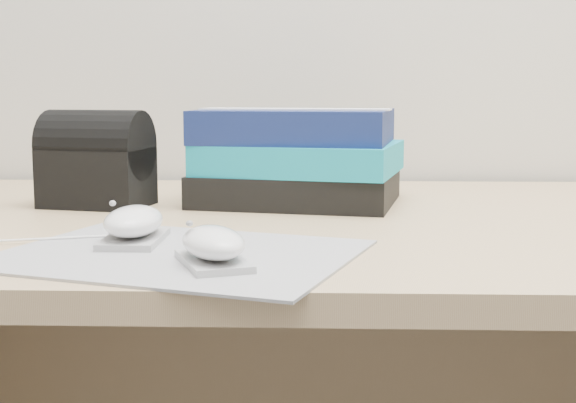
{
  "coord_description": "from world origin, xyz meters",
  "views": [
    {
      "loc": [
        -0.08,
        0.54,
        0.9
      ],
      "look_at": [
        -0.12,
        1.43,
        0.77
      ],
      "focal_mm": 50.0,
      "sensor_mm": 36.0,
      "label": 1
    }
  ],
  "objects_px": {
    "mouse_rear": "(134,224)",
    "pouch": "(96,160)",
    "book_stack": "(298,157)",
    "mouse_front": "(213,246)",
    "desk": "(374,371)"
  },
  "relations": [
    {
      "from": "desk",
      "to": "pouch",
      "type": "relative_size",
      "value": 10.06
    },
    {
      "from": "mouse_rear",
      "to": "pouch",
      "type": "relative_size",
      "value": 0.68
    },
    {
      "from": "desk",
      "to": "book_stack",
      "type": "height_order",
      "value": "book_stack"
    },
    {
      "from": "book_stack",
      "to": "pouch",
      "type": "distance_m",
      "value": 0.29
    },
    {
      "from": "mouse_rear",
      "to": "book_stack",
      "type": "distance_m",
      "value": 0.37
    },
    {
      "from": "book_stack",
      "to": "mouse_front",
      "type": "bearing_deg",
      "value": -99.1
    },
    {
      "from": "mouse_front",
      "to": "mouse_rear",
      "type": "bearing_deg",
      "value": 132.83
    },
    {
      "from": "pouch",
      "to": "book_stack",
      "type": "bearing_deg",
      "value": 8.91
    },
    {
      "from": "mouse_rear",
      "to": "pouch",
      "type": "height_order",
      "value": "pouch"
    },
    {
      "from": "mouse_rear",
      "to": "book_stack",
      "type": "bearing_deg",
      "value": 62.71
    },
    {
      "from": "desk",
      "to": "book_stack",
      "type": "relative_size",
      "value": 5.03
    },
    {
      "from": "desk",
      "to": "mouse_rear",
      "type": "distance_m",
      "value": 0.46
    },
    {
      "from": "pouch",
      "to": "desk",
      "type": "bearing_deg",
      "value": -1.99
    },
    {
      "from": "mouse_rear",
      "to": "book_stack",
      "type": "relative_size",
      "value": 0.34
    },
    {
      "from": "mouse_front",
      "to": "pouch",
      "type": "relative_size",
      "value": 0.71
    }
  ]
}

